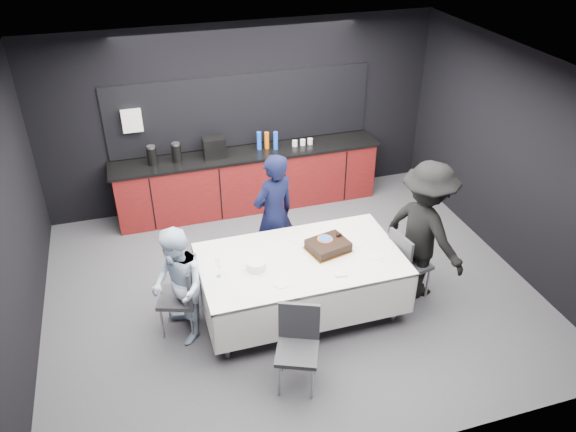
% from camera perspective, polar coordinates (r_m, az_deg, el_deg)
% --- Properties ---
extents(ground, '(6.00, 6.00, 0.00)m').
position_cam_1_polar(ground, '(7.23, 0.23, -7.49)').
color(ground, '#48484D').
rests_on(ground, ground).
extents(room_shell, '(6.04, 5.04, 2.82)m').
position_cam_1_polar(room_shell, '(6.22, 0.27, 5.87)').
color(room_shell, white).
rests_on(room_shell, ground).
extents(kitchenette, '(4.10, 0.64, 2.05)m').
position_cam_1_polar(kitchenette, '(8.73, -4.18, 4.16)').
color(kitchenette, '#580D0E').
rests_on(kitchenette, ground).
extents(party_table, '(2.32, 1.32, 0.78)m').
position_cam_1_polar(party_table, '(6.54, 1.29, -5.26)').
color(party_table, '#99999E').
rests_on(party_table, ground).
extents(cake_assembly, '(0.56, 0.49, 0.16)m').
position_cam_1_polar(cake_assembly, '(6.56, 4.11, -3.01)').
color(cake_assembly, gold).
rests_on(cake_assembly, party_table).
extents(plate_stack, '(0.22, 0.22, 0.10)m').
position_cam_1_polar(plate_stack, '(6.27, -3.25, -5.01)').
color(plate_stack, white).
rests_on(plate_stack, party_table).
extents(loose_plate_near, '(0.21, 0.21, 0.01)m').
position_cam_1_polar(loose_plate_near, '(6.09, -0.67, -6.75)').
color(loose_plate_near, white).
rests_on(loose_plate_near, party_table).
extents(loose_plate_right_a, '(0.18, 0.18, 0.01)m').
position_cam_1_polar(loose_plate_right_a, '(6.74, 6.88, -2.71)').
color(loose_plate_right_a, white).
rests_on(loose_plate_right_a, party_table).
extents(loose_plate_right_b, '(0.19, 0.19, 0.01)m').
position_cam_1_polar(loose_plate_right_b, '(6.56, 8.86, -3.97)').
color(loose_plate_right_b, white).
rests_on(loose_plate_right_b, party_table).
extents(loose_plate_far, '(0.21, 0.21, 0.01)m').
position_cam_1_polar(loose_plate_far, '(6.77, 0.86, -2.33)').
color(loose_plate_far, white).
rests_on(loose_plate_far, party_table).
extents(fork_pile, '(0.15, 0.11, 0.02)m').
position_cam_1_polar(fork_pile, '(6.22, 5.38, -5.90)').
color(fork_pile, white).
rests_on(fork_pile, party_table).
extents(champagne_flute, '(0.06, 0.06, 0.22)m').
position_cam_1_polar(champagne_flute, '(6.13, -7.15, -4.90)').
color(champagne_flute, white).
rests_on(champagne_flute, party_table).
extents(chair_left, '(0.53, 0.53, 0.92)m').
position_cam_1_polar(chair_left, '(6.46, -10.50, -7.62)').
color(chair_left, '#303035').
rests_on(chair_left, ground).
extents(chair_right, '(0.49, 0.49, 0.92)m').
position_cam_1_polar(chair_right, '(6.98, 11.87, -4.41)').
color(chair_right, '#303035').
rests_on(chair_right, ground).
extents(chair_near, '(0.55, 0.55, 0.92)m').
position_cam_1_polar(chair_near, '(5.79, 1.02, -12.53)').
color(chair_near, '#303035').
rests_on(chair_near, ground).
extents(person_center, '(0.72, 0.60, 1.69)m').
position_cam_1_polar(person_center, '(7.10, -1.44, 0.07)').
color(person_center, black).
rests_on(person_center, ground).
extents(person_left, '(0.65, 0.77, 1.42)m').
position_cam_1_polar(person_left, '(6.27, -11.12, -7.05)').
color(person_left, silver).
rests_on(person_left, ground).
extents(person_right, '(1.01, 1.31, 1.79)m').
position_cam_1_polar(person_right, '(6.90, 13.71, -1.49)').
color(person_right, black).
rests_on(person_right, ground).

